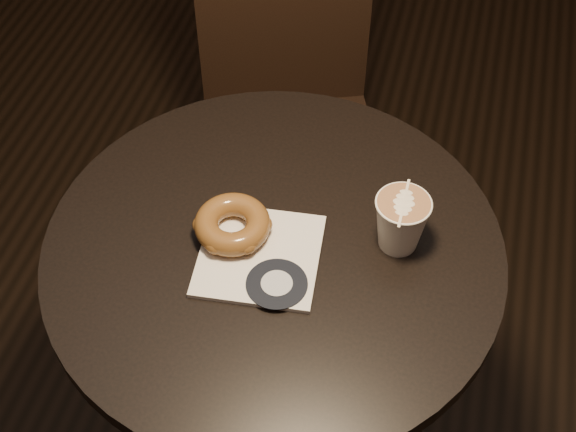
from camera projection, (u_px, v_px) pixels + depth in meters
The scene contains 5 objects.
cafe_table at pixel (275, 316), 1.36m from camera, with size 0.70×0.70×0.75m.
chair at pixel (288, 92), 1.77m from camera, with size 0.49×0.49×0.95m.
pastry_bag at pixel (259, 255), 1.19m from camera, with size 0.18×0.18×0.01m, color white.
doughnut at pixel (232, 224), 1.20m from camera, with size 0.12×0.12×0.04m, color brown.
latte_cup at pixel (401, 223), 1.18m from camera, with size 0.08×0.08×0.09m, color white, non-canonical shape.
Camera 1 is at (0.21, -0.72, 1.70)m, focal length 50.00 mm.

